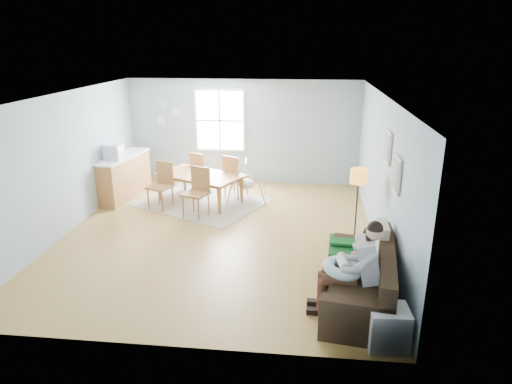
# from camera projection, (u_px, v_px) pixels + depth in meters

# --- Properties ---
(room) EXTENTS (8.40, 9.40, 3.90)m
(room) POSITION_uv_depth(u_px,v_px,m) (217.00, 111.00, 8.23)
(room) COLOR #AC7E3D
(window) EXTENTS (1.32, 0.08, 1.62)m
(window) POSITION_uv_depth(u_px,v_px,m) (220.00, 120.00, 11.80)
(window) COLOR white
(window) RESTS_ON room
(pictures) EXTENTS (0.05, 1.34, 0.74)m
(pictures) POSITION_uv_depth(u_px,v_px,m) (392.00, 160.00, 7.12)
(pictures) COLOR white
(pictures) RESTS_ON room
(wall_plates) EXTENTS (0.67, 0.02, 0.66)m
(wall_plates) POSITION_uv_depth(u_px,v_px,m) (167.00, 113.00, 11.89)
(wall_plates) COLOR #9CB5BC
(wall_plates) RESTS_ON room
(sofa) EXTENTS (1.21, 2.25, 0.87)m
(sofa) POSITION_uv_depth(u_px,v_px,m) (363.00, 283.00, 6.56)
(sofa) COLOR black
(sofa) RESTS_ON room
(green_throw) EXTENTS (1.04, 0.88, 0.04)m
(green_throw) POSITION_uv_depth(u_px,v_px,m) (361.00, 247.00, 7.16)
(green_throw) COLOR #13551B
(green_throw) RESTS_ON sofa
(beige_pillow) EXTENTS (0.16, 0.51, 0.50)m
(beige_pillow) POSITION_uv_depth(u_px,v_px,m) (382.00, 239.00, 6.87)
(beige_pillow) COLOR tan
(beige_pillow) RESTS_ON sofa
(father) EXTENTS (0.98, 0.46, 1.39)m
(father) POSITION_uv_depth(u_px,v_px,m) (355.00, 265.00, 6.17)
(father) COLOR #99999C
(father) RESTS_ON sofa
(nursing_pillow) EXTENTS (0.65, 0.63, 0.22)m
(nursing_pillow) POSITION_uv_depth(u_px,v_px,m) (342.00, 268.00, 6.23)
(nursing_pillow) COLOR #ACC8D7
(nursing_pillow) RESTS_ON father
(infant) EXTENTS (0.18, 0.39, 0.14)m
(infant) POSITION_uv_depth(u_px,v_px,m) (343.00, 261.00, 6.24)
(infant) COLOR silver
(infant) RESTS_ON nursing_pillow
(toddler) EXTENTS (0.59, 0.35, 0.89)m
(toddler) POSITION_uv_depth(u_px,v_px,m) (360.00, 250.00, 6.63)
(toddler) COLOR silver
(toddler) RESTS_ON sofa
(floor_lamp) EXTENTS (0.30, 0.30, 1.49)m
(floor_lamp) POSITION_uv_depth(u_px,v_px,m) (358.00, 183.00, 8.07)
(floor_lamp) COLOR black
(floor_lamp) RESTS_ON room
(storage_cube) EXTENTS (0.50, 0.45, 0.53)m
(storage_cube) POSITION_uv_depth(u_px,v_px,m) (387.00, 328.00, 5.62)
(storage_cube) COLOR white
(storage_cube) RESTS_ON room
(rug) EXTENTS (3.43, 3.10, 0.01)m
(rug) POSITION_uv_depth(u_px,v_px,m) (200.00, 202.00, 10.74)
(rug) COLOR #99958C
(rug) RESTS_ON room
(dining_table) EXTENTS (2.20, 1.80, 0.68)m
(dining_table) POSITION_uv_depth(u_px,v_px,m) (200.00, 188.00, 10.64)
(dining_table) COLOR #9B6132
(dining_table) RESTS_ON rug
(chair_sw) EXTENTS (0.61, 0.61, 1.05)m
(chair_sw) POSITION_uv_depth(u_px,v_px,m) (162.00, 182.00, 10.25)
(chair_sw) COLOR olive
(chair_sw) RESTS_ON rug
(chair_se) EXTENTS (0.62, 0.62, 1.07)m
(chair_se) POSITION_uv_depth(u_px,v_px,m) (198.00, 188.00, 9.75)
(chair_se) COLOR olive
(chair_se) RESTS_ON rug
(chair_nw) EXTENTS (0.61, 0.61, 1.00)m
(chair_nw) POSITION_uv_depth(u_px,v_px,m) (200.00, 169.00, 11.37)
(chair_nw) COLOR olive
(chair_nw) RESTS_ON rug
(chair_ne) EXTENTS (0.63, 0.63, 1.05)m
(chair_ne) POSITION_uv_depth(u_px,v_px,m) (234.00, 174.00, 10.87)
(chair_ne) COLOR olive
(chair_ne) RESTS_ON rug
(counter) EXTENTS (0.79, 1.89, 1.03)m
(counter) POSITION_uv_depth(u_px,v_px,m) (124.00, 176.00, 10.95)
(counter) COLOR #9B6132
(counter) RESTS_ON room
(monitor) EXTENTS (0.39, 0.37, 0.35)m
(monitor) POSITION_uv_depth(u_px,v_px,m) (114.00, 152.00, 10.41)
(monitor) COLOR silver
(monitor) RESTS_ON counter
(baby_swing) EXTENTS (1.04, 1.06, 0.97)m
(baby_swing) POSITION_uv_depth(u_px,v_px,m) (246.00, 183.00, 10.72)
(baby_swing) COLOR silver
(baby_swing) RESTS_ON room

